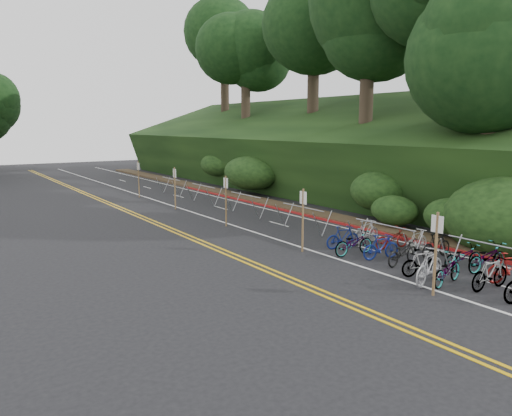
{
  "coord_description": "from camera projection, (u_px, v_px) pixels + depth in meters",
  "views": [
    {
      "loc": [
        -11.47,
        -9.96,
        4.92
      ],
      "look_at": [
        0.55,
        8.24,
        1.3
      ],
      "focal_mm": 35.0,
      "sensor_mm": 36.0,
      "label": 1
    }
  ],
  "objects": [
    {
      "name": "red_curb",
      "position": [
        295.0,
        212.0,
        28.21
      ],
      "size": [
        0.25,
        28.0,
        0.1
      ],
      "primitive_type": "cube",
      "color": "maroon",
      "rests_on": "ground"
    },
    {
      "name": "signposts_rest",
      "position": [
        198.0,
        191.0,
        26.86
      ],
      "size": [
        0.08,
        18.4,
        2.5
      ],
      "color": "brown",
      "rests_on": "ground"
    },
    {
      "name": "bike_valet",
      "position": [
        433.0,
        254.0,
        17.41
      ],
      "size": [
        3.3,
        9.32,
        1.08
      ],
      "color": "slate",
      "rests_on": "ground"
    },
    {
      "name": "tree_cluster",
      "position": [
        257.0,
        41.0,
        36.87
      ],
      "size": [
        32.09,
        53.74,
        17.73
      ],
      "color": "#2D2319",
      "rests_on": "ground"
    },
    {
      "name": "bike_rack_front",
      "position": [
        487.0,
        254.0,
        15.76
      ],
      "size": [
        1.19,
        2.81,
        1.26
      ],
      "color": "gray",
      "rests_on": "ground"
    },
    {
      "name": "ground",
      "position": [
        389.0,
        288.0,
        15.24
      ],
      "size": [
        120.0,
        120.0,
        0.0
      ],
      "primitive_type": "plane",
      "color": "black",
      "rests_on": "ground"
    },
    {
      "name": "embankment",
      "position": [
        315.0,
        157.0,
        37.54
      ],
      "size": [
        14.3,
        48.14,
        9.11
      ],
      "color": "black",
      "rests_on": "ground"
    },
    {
      "name": "bike_racks_rest",
      "position": [
        246.0,
        200.0,
        27.44
      ],
      "size": [
        1.14,
        23.0,
        1.17
      ],
      "color": "gray",
      "rests_on": "ground"
    },
    {
      "name": "bike_front",
      "position": [
        430.0,
        267.0,
        15.59
      ],
      "size": [
        0.97,
        1.94,
        1.12
      ],
      "primitive_type": "imported",
      "rotation": [
        0.0,
        0.0,
        1.82
      ],
      "color": "#9E9EA3",
      "rests_on": "ground"
    },
    {
      "name": "road_markings",
      "position": [
        236.0,
        229.0,
        23.9
      ],
      "size": [
        7.47,
        80.0,
        0.01
      ],
      "color": "gold",
      "rests_on": "ground"
    },
    {
      "name": "signpost_near",
      "position": [
        436.0,
        248.0,
        14.38
      ],
      "size": [
        0.08,
        0.4,
        2.48
      ],
      "color": "brown",
      "rests_on": "ground"
    }
  ]
}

